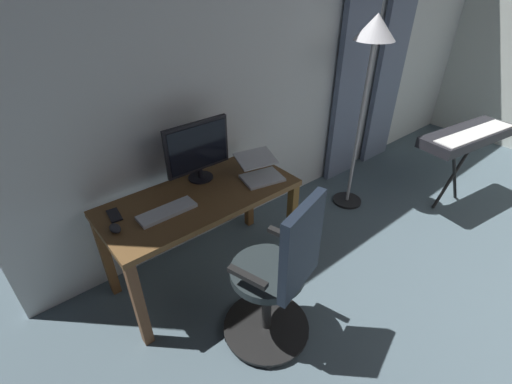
{
  "coord_description": "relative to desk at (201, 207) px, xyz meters",
  "views": [
    {
      "loc": [
        2.53,
        -1.06,
        2.05
      ],
      "look_at": [
        1.55,
        -2.25,
        1.05
      ],
      "focal_mm": 24.96,
      "sensor_mm": 36.0,
      "label": 1
    }
  ],
  "objects": [
    {
      "name": "curtain_left_panel",
      "position": [
        -2.69,
        -0.35,
        0.54
      ],
      "size": [
        0.46,
        0.06,
        2.33
      ],
      "primitive_type": "cube",
      "color": "slate",
      "rests_on": "ground"
    },
    {
      "name": "computer_keyboard",
      "position": [
        0.27,
        0.04,
        0.11
      ],
      "size": [
        0.37,
        0.13,
        0.02
      ],
      "primitive_type": "cube",
      "color": "#B7BCC1",
      "rests_on": "desk"
    },
    {
      "name": "office_chair",
      "position": [
        -0.02,
        0.76,
        -0.11
      ],
      "size": [
        0.56,
        0.56,
        1.09
      ],
      "rotation": [
        0.0,
        0.0,
        3.42
      ],
      "color": "black",
      "rests_on": "ground"
    },
    {
      "name": "cell_phone_face_up",
      "position": [
        0.54,
        -0.14,
        0.11
      ],
      "size": [
        0.08,
        0.15,
        0.01
      ],
      "primitive_type": "cube",
      "rotation": [
        0.0,
        0.0,
        -0.11
      ],
      "color": "black",
      "rests_on": "desk"
    },
    {
      "name": "piano_keyboard",
      "position": [
        -2.36,
        0.73,
        0.1
      ],
      "size": [
        1.04,
        0.47,
        0.79
      ],
      "rotation": [
        0.0,
        0.0,
        -0.15
      ],
      "color": "black",
      "rests_on": "ground"
    },
    {
      "name": "back_room_partition",
      "position": [
        -1.54,
        -0.46,
        0.75
      ],
      "size": [
        5.46,
        0.1,
        2.73
      ],
      "primitive_type": "cube",
      "color": "silver",
      "rests_on": "ground"
    },
    {
      "name": "laptop",
      "position": [
        -0.47,
        0.07,
        0.15
      ],
      "size": [
        0.34,
        0.36,
        0.15
      ],
      "rotation": [
        0.0,
        0.0,
        -0.23
      ],
      "color": "#B7BCC1",
      "rests_on": "desk"
    },
    {
      "name": "floor_lamp",
      "position": [
        -1.62,
        0.09,
        0.83
      ],
      "size": [
        0.32,
        0.32,
        1.72
      ],
      "color": "black",
      "rests_on": "ground"
    },
    {
      "name": "computer_monitor",
      "position": [
        -0.12,
        -0.19,
        0.34
      ],
      "size": [
        0.49,
        0.18,
        0.43
      ],
      "color": "black",
      "rests_on": "desk"
    },
    {
      "name": "curtain_right_panel",
      "position": [
        -2.03,
        -0.35,
        0.54
      ],
      "size": [
        0.48,
        0.06,
        2.33
      ],
      "primitive_type": "cube",
      "color": "slate",
      "rests_on": "ground"
    },
    {
      "name": "cell_phone_by_monitor",
      "position": [
        -0.53,
        -0.16,
        0.11
      ],
      "size": [
        0.1,
        0.16,
        0.01
      ],
      "primitive_type": "cube",
      "rotation": [
        0.0,
        0.0,
        0.26
      ],
      "color": "black",
      "rests_on": "desk"
    },
    {
      "name": "computer_mouse",
      "position": [
        0.59,
        0.01,
        0.12
      ],
      "size": [
        0.06,
        0.1,
        0.04
      ],
      "primitive_type": "ellipsoid",
      "color": "#232328",
      "rests_on": "desk"
    },
    {
      "name": "desk",
      "position": [
        0.0,
        0.0,
        0.0
      ],
      "size": [
        1.34,
        0.62,
        0.72
      ],
      "color": "brown",
      "rests_on": "ground"
    }
  ]
}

